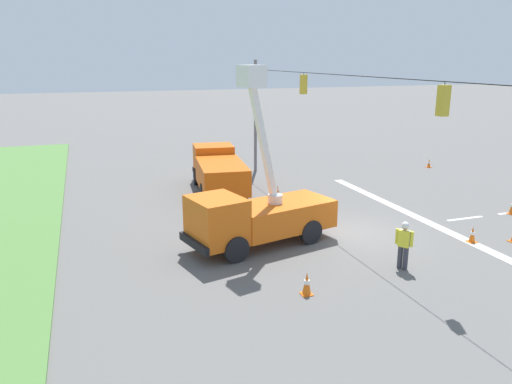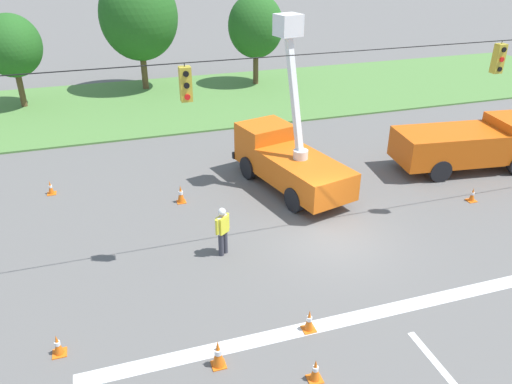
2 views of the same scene
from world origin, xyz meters
The scene contains 17 objects.
ground_plane centered at (0.00, 0.00, 0.00)m, with size 200.00×200.00×0.00m, color #605E5B.
grass_verge centered at (0.00, 18.00, 0.05)m, with size 56.00×12.00×0.10m, color #517F3D.
lane_markings centered at (0.00, -5.42, 0.00)m, with size 17.60×15.25×0.01m.
signal_gantry centered at (0.08, 0.00, 4.25)m, with size 26.20×0.33×7.20m.
tree_west centered at (-11.84, 19.74, 3.80)m, with size 3.47×3.81×5.66m.
tree_centre centered at (-4.10, 21.55, 4.92)m, with size 5.12×5.15×7.80m.
tree_east centered at (3.61, 20.45, 4.08)m, with size 3.82×3.66×6.25m.
utility_truck_bucket_lift centered at (-0.05, 4.47, 1.36)m, with size 3.61×6.51×7.06m.
utility_truck_support_near centered at (8.61, 3.71, 1.23)m, with size 6.97×3.17×2.30m.
road_worker centered at (-3.94, 0.30, 1.00)m, with size 0.56×0.42×1.77m.
traffic_cone_foreground_left centered at (-9.13, -2.85, 0.30)m, with size 0.36×0.36×0.63m.
traffic_cone_foreground_right centered at (-4.66, 4.39, 0.38)m, with size 0.36×0.36×0.76m.
traffic_cone_mid_left centered at (-3.16, -5.64, 0.31)m, with size 0.36×0.36×0.64m.
traffic_cone_mid_right centered at (6.65, 0.90, 0.28)m, with size 0.36×0.36×0.59m.
traffic_cone_lane_edge_a centered at (-2.61, -3.99, 0.33)m, with size 0.36×0.36×0.67m.
traffic_cone_far_right centered at (-9.73, 6.77, 0.29)m, with size 0.36×0.36×0.60m.
traffic_cone_centre_line centered at (-5.29, -4.48, 0.41)m, with size 0.36×0.36×0.81m.
Camera 2 is at (-7.17, -13.51, 9.69)m, focal length 35.00 mm.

